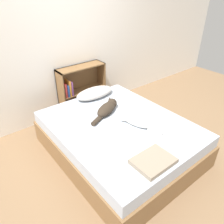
% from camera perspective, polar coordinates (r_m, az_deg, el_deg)
% --- Properties ---
extents(ground_plane, '(8.00, 8.00, 0.00)m').
position_cam_1_polar(ground_plane, '(3.15, 1.71, -10.21)').
color(ground_plane, '#846647').
extents(wall_back, '(8.00, 0.06, 2.50)m').
position_cam_1_polar(wall_back, '(3.64, -13.00, 17.29)').
color(wall_back, white).
rests_on(wall_back, ground_plane).
extents(bed, '(1.59, 1.99, 0.48)m').
position_cam_1_polar(bed, '(2.99, 1.78, -6.80)').
color(bed, brown).
rests_on(bed, ground_plane).
extents(pillow, '(0.64, 0.31, 0.15)m').
position_cam_1_polar(pillow, '(3.47, -4.55, 5.01)').
color(pillow, beige).
rests_on(pillow, bed).
extents(cat_light, '(0.23, 0.61, 0.17)m').
position_cam_1_polar(cat_light, '(2.81, 5.47, -1.96)').
color(cat_light, white).
rests_on(cat_light, bed).
extents(cat_dark, '(0.57, 0.34, 0.16)m').
position_cam_1_polar(cat_dark, '(3.05, -1.26, 0.99)').
color(cat_dark, '#33281E').
rests_on(cat_dark, bed).
extents(bookshelf, '(0.83, 0.26, 0.87)m').
position_cam_1_polar(bookshelf, '(3.87, -8.44, 5.91)').
color(bookshelf, brown).
rests_on(bookshelf, ground_plane).
extents(blanket_fold, '(0.41, 0.32, 0.05)m').
position_cam_1_polar(blanket_fold, '(2.31, 10.74, -12.49)').
color(blanket_fold, gray).
rests_on(blanket_fold, bed).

